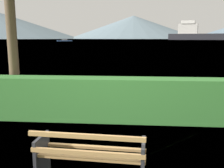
{
  "coord_description": "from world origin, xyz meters",
  "views": [
    {
      "loc": [
        0.61,
        -3.49,
        2.15
      ],
      "look_at": [
        0.0,
        3.74,
        0.81
      ],
      "focal_mm": 40.45,
      "sensor_mm": 36.0,
      "label": 1
    }
  ],
  "objects": [
    {
      "name": "water_surface",
      "position": [
        0.0,
        307.75,
        0.0
      ],
      "size": [
        620.0,
        620.0,
        0.0
      ],
      "primitive_type": "plane",
      "color": "#6B8EA3",
      "rests_on": "ground_plane"
    },
    {
      "name": "hedge_row",
      "position": [
        0.0,
        2.87,
        0.57
      ],
      "size": [
        8.98,
        0.64,
        1.13
      ],
      "primitive_type": "cube",
      "color": "#387A33",
      "rests_on": "ground_plane"
    },
    {
      "name": "fishing_boat_near",
      "position": [
        -41.11,
        148.81,
        0.46
      ],
      "size": [
        9.27,
        5.69,
        1.23
      ],
      "color": "#335693",
      "rests_on": "water_surface"
    },
    {
      "name": "cargo_ship_large",
      "position": [
        83.18,
        267.95,
        5.5
      ],
      "size": [
        107.67,
        43.87,
        19.66
      ],
      "color": "#232328",
      "rests_on": "water_surface"
    },
    {
      "name": "park_bench",
      "position": [
        -0.0,
        -0.06,
        0.42
      ],
      "size": [
        1.66,
        0.67,
        0.87
      ],
      "color": "tan",
      "rests_on": "ground_plane"
    },
    {
      "name": "distant_hills",
      "position": [
        -103.91,
        557.03,
        29.32
      ],
      "size": [
        951.51,
        408.81,
        65.21
      ],
      "color": "slate",
      "rests_on": "ground_plane"
    }
  ]
}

